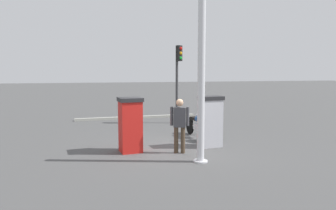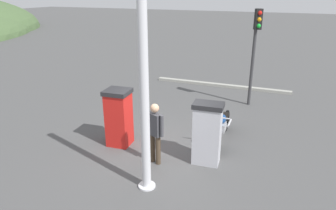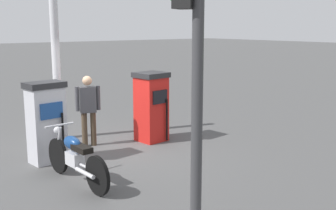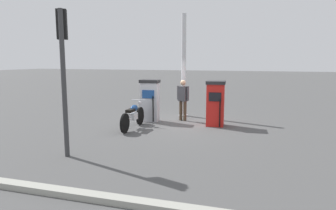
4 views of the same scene
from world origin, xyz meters
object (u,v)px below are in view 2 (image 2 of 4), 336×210
Objects in this scene: motorcycle_near_pump at (222,126)px; roadside_traffic_light at (255,41)px; fuel_pump_near at (207,133)px; attendant_person at (155,130)px; canopy_support_pole at (144,101)px; fuel_pump_far at (119,117)px.

roadside_traffic_light reaches higher than motorcycle_near_pump.
attendant_person is at bearing 113.73° from fuel_pump_near.
motorcycle_near_pump is at bearing -33.27° from attendant_person.
attendant_person is at bearing 14.77° from canopy_support_pole.
attendant_person reaches higher than motorcycle_near_pump.
motorcycle_near_pump is at bearing -18.57° from canopy_support_pole.
motorcycle_near_pump is at bearing -62.15° from fuel_pump_far.
motorcycle_near_pump is (1.42, -0.07, -0.37)m from fuel_pump_near.
roadside_traffic_light reaches higher than fuel_pump_far.
motorcycle_near_pump is 3.94m from roadside_traffic_light.
roadside_traffic_light is at bearing -3.94° from fuel_pump_near.
motorcycle_near_pump is 0.48× the size of canopy_support_pole.
attendant_person is at bearing 163.87° from roadside_traffic_light.
fuel_pump_near is 2.62m from fuel_pump_far.
fuel_pump_far is at bearing 90.00° from fuel_pump_near.
roadside_traffic_light is (4.79, -2.95, 1.65)m from fuel_pump_far.
attendant_person is 0.45× the size of roadside_traffic_light.
fuel_pump_near is at bearing 176.06° from roadside_traffic_light.
roadside_traffic_light reaches higher than attendant_person.
canopy_support_pole is at bearing 168.76° from roadside_traffic_light.
fuel_pump_near is 2.22m from canopy_support_pole.
fuel_pump_far is 2.62m from canopy_support_pole.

